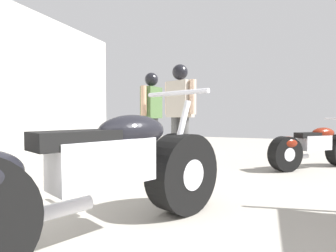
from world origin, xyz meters
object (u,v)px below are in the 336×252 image
(mechanic_in_blue, at_px, (180,105))
(mechanic_with_helmet, at_px, (152,107))
(motorcycle_maroon_cruiser, at_px, (99,178))
(motorcycle_black_naked, at_px, (313,148))

(mechanic_in_blue, relative_size, mechanic_with_helmet, 1.03)
(motorcycle_maroon_cruiser, relative_size, mechanic_with_helmet, 1.28)
(motorcycle_maroon_cruiser, distance_m, motorcycle_black_naked, 3.78)
(motorcycle_black_naked, distance_m, mechanic_in_blue, 2.28)
(mechanic_in_blue, bearing_deg, mechanic_with_helmet, 151.91)
(motorcycle_black_naked, relative_size, mechanic_with_helmet, 0.85)
(motorcycle_black_naked, bearing_deg, motorcycle_maroon_cruiser, -117.58)
(mechanic_with_helmet, bearing_deg, motorcycle_black_naked, -0.47)
(mechanic_with_helmet, bearing_deg, mechanic_in_blue, -28.09)
(motorcycle_black_naked, bearing_deg, mechanic_in_blue, -170.54)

